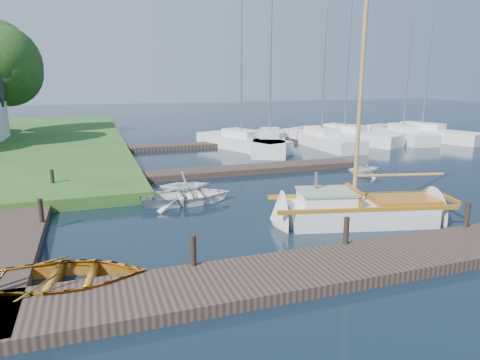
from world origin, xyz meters
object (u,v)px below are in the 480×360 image
object	(u,v)px
marina_boat_3	(269,141)
marina_boat_7	(422,133)
dinghy	(63,274)
marina_boat_4	(321,139)
tender_a	(186,194)
tender_b	(186,182)
marina_boat_5	(344,135)
marina_boat_6	(402,134)
mooring_post_1	(193,250)
marina_boat_2	(241,141)
mooring_post_2	(346,230)
tender_d	(365,166)
mooring_post_3	(467,215)
mooring_post_4	(41,210)
sailboat	(363,213)
mooring_post_5	(52,178)

from	to	relation	value
marina_boat_3	marina_boat_7	size ratio (longest dim) A/B	1.09
dinghy	marina_boat_4	distance (m)	25.25
tender_a	marina_boat_4	distance (m)	17.64
tender_a	tender_b	xyz separation A→B (m)	(0.22, 1.11, 0.20)
marina_boat_5	marina_boat_6	bearing A→B (deg)	-128.84
mooring_post_1	marina_boat_2	bearing A→B (deg)	67.29
mooring_post_2	marina_boat_5	world-z (taller)	marina_boat_5
dinghy	marina_boat_3	world-z (taller)	marina_boat_3
tender_b	tender_d	xyz separation A→B (m)	(9.70, 0.76, -0.08)
mooring_post_3	marina_boat_4	bearing A→B (deg)	74.15
mooring_post_4	marina_boat_6	xyz separation A→B (m)	(25.88, 13.67, -0.13)
marina_boat_7	marina_boat_2	bearing A→B (deg)	71.37
mooring_post_4	marina_boat_7	distance (m)	31.58
mooring_post_4	sailboat	distance (m)	11.02
marina_boat_6	mooring_post_4	bearing A→B (deg)	126.38
marina_boat_3	mooring_post_3	bearing A→B (deg)	-159.32
sailboat	marina_boat_4	bearing A→B (deg)	78.31
marina_boat_3	mooring_post_4	bearing A→B (deg)	158.27
sailboat	tender_b	world-z (taller)	sailboat
sailboat	marina_boat_6	distance (m)	22.39
tender_d	marina_boat_5	size ratio (longest dim) A/B	0.16
marina_boat_6	tender_b	bearing A→B (deg)	126.56
tender_b	marina_boat_2	bearing A→B (deg)	-23.22
mooring_post_5	marina_boat_2	xyz separation A→B (m)	(12.05, 9.24, -0.12)
marina_boat_4	marina_boat_6	distance (m)	7.59
mooring_post_1	tender_a	distance (m)	6.83
tender_b	dinghy	bearing A→B (deg)	155.25
mooring_post_4	tender_b	size ratio (longest dim) A/B	0.36
mooring_post_5	tender_d	world-z (taller)	mooring_post_5
mooring_post_4	marina_boat_4	size ratio (longest dim) A/B	0.08
tender_b	marina_boat_5	xyz separation A→B (m)	(15.64, 12.04, -0.01)
mooring_post_3	marina_boat_6	world-z (taller)	marina_boat_6
mooring_post_4	marina_boat_3	distance (m)	19.67
marina_boat_6	sailboat	bearing A→B (deg)	145.73
dinghy	marina_boat_5	xyz separation A→B (m)	(20.23, 19.55, 0.17)
mooring_post_3	mooring_post_5	distance (m)	16.40
marina_boat_3	marina_boat_7	bearing A→B (deg)	-64.56
mooring_post_2	tender_b	xyz separation A→B (m)	(-3.02, 7.82, -0.12)
marina_boat_2	marina_boat_6	xyz separation A→B (m)	(13.83, -0.57, -0.01)
tender_d	marina_boat_5	distance (m)	12.74
mooring_post_4	dinghy	bearing A→B (deg)	-79.35
tender_a	tender_d	xyz separation A→B (m)	(9.93, 1.87, 0.12)
mooring_post_4	dinghy	world-z (taller)	mooring_post_4
dinghy	marina_boat_4	xyz separation A→B (m)	(17.40, 18.30, 0.15)
tender_a	marina_boat_3	distance (m)	14.92
marina_boat_5	dinghy	bearing A→B (deg)	109.05
marina_boat_3	mooring_post_1	bearing A→B (deg)	175.70
sailboat	tender_d	size ratio (longest dim) A/B	5.12
mooring_post_2	marina_boat_2	size ratio (longest dim) A/B	0.07
marina_boat_5	sailboat	bearing A→B (deg)	124.33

